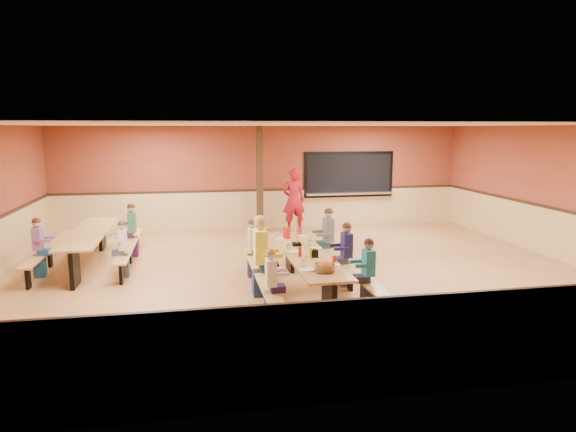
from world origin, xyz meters
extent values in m
plane|color=#9A653A|center=(0.00, 0.00, 0.00)|extent=(12.00, 12.00, 0.00)
cube|color=brown|center=(0.00, 5.00, 1.50)|extent=(12.00, 0.04, 3.00)
cube|color=brown|center=(0.00, -5.00, 1.50)|extent=(12.00, 0.04, 3.00)
cube|color=brown|center=(6.00, 0.00, 1.50)|extent=(0.04, 10.00, 3.00)
cube|color=white|center=(0.00, 0.00, 3.00)|extent=(12.00, 10.00, 0.04)
cube|color=black|center=(2.60, 4.97, 1.55)|extent=(2.60, 0.06, 1.20)
cube|color=silver|center=(2.60, 4.88, 0.98)|extent=(2.70, 0.28, 0.06)
cube|color=#312110|center=(-0.20, 4.40, 1.50)|extent=(0.18, 0.18, 3.00)
cube|color=#B88A49|center=(-0.13, -1.26, 0.72)|extent=(0.75, 3.60, 0.04)
cube|color=black|center=(-0.13, -2.81, 0.35)|extent=(0.08, 0.60, 0.70)
cube|color=black|center=(-0.13, 0.29, 0.35)|extent=(0.08, 0.60, 0.70)
cube|color=#B88A49|center=(-0.95, -1.26, 0.43)|extent=(0.26, 3.60, 0.04)
cube|color=black|center=(-0.95, -1.26, 0.21)|extent=(0.06, 0.18, 0.41)
cube|color=#B88A49|center=(0.70, -1.26, 0.43)|extent=(0.26, 3.60, 0.04)
cube|color=black|center=(0.70, -1.26, 0.21)|extent=(0.06, 0.18, 0.41)
cube|color=#B88A49|center=(-4.30, 1.48, 0.72)|extent=(0.75, 3.60, 0.04)
cube|color=black|center=(-4.30, -0.07, 0.35)|extent=(0.08, 0.60, 0.70)
cube|color=black|center=(-4.30, 3.03, 0.35)|extent=(0.08, 0.60, 0.70)
cube|color=#B88A49|center=(-5.12, 1.48, 0.43)|extent=(0.26, 3.60, 0.04)
cube|color=black|center=(-5.12, 1.48, 0.21)|extent=(0.06, 0.18, 0.41)
cube|color=#B88A49|center=(-3.47, 1.48, 0.43)|extent=(0.26, 3.60, 0.04)
cube|color=black|center=(-3.47, 1.48, 0.21)|extent=(0.06, 0.18, 0.41)
imported|color=maroon|center=(0.74, 4.21, 0.91)|extent=(0.70, 0.49, 1.82)
cylinder|color=red|center=(-0.25, 0.02, 0.85)|extent=(0.16, 0.16, 0.22)
cube|color=black|center=(-0.05, -1.57, 0.80)|extent=(0.10, 0.14, 0.13)
cylinder|color=yellow|center=(-0.13, -1.59, 0.82)|extent=(0.06, 0.06, 0.17)
cylinder|color=#B2140F|center=(-0.29, -1.49, 0.82)|extent=(0.06, 0.06, 0.17)
cube|color=black|center=(-0.18, -0.67, 0.77)|extent=(0.16, 0.16, 0.06)
cube|color=#B88A49|center=(-0.18, -0.67, 1.05)|extent=(0.02, 0.09, 0.50)
camera|label=1|loc=(-2.10, -9.93, 2.93)|focal=32.00mm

